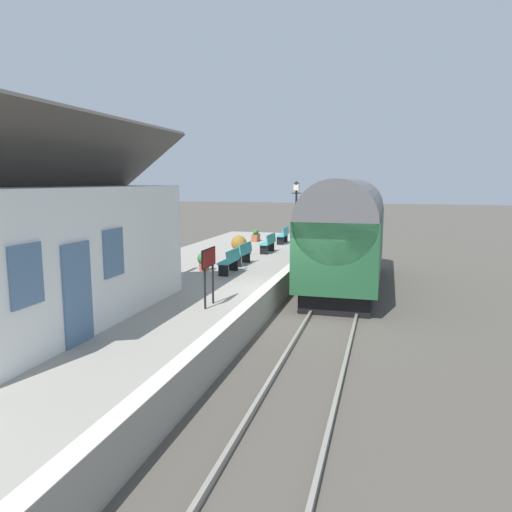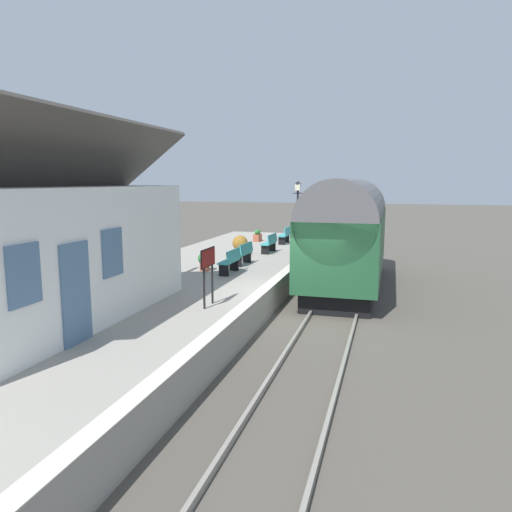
% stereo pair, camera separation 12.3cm
% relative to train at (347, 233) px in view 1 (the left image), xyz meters
% --- Properties ---
extents(ground_plane, '(160.00, 160.00, 0.00)m').
position_rel_train_xyz_m(ground_plane, '(-4.78, 0.90, -2.22)').
color(ground_plane, '#4C473F').
extents(platform, '(32.00, 6.57, 0.92)m').
position_rel_train_xyz_m(platform, '(-4.78, 5.18, -1.76)').
color(platform, gray).
rests_on(platform, ground).
extents(platform_edge_coping, '(32.00, 0.36, 0.02)m').
position_rel_train_xyz_m(platform_edge_coping, '(-4.78, 2.08, -1.29)').
color(platform_edge_coping, beige).
rests_on(platform_edge_coping, platform).
extents(rail_near, '(52.00, 0.08, 0.14)m').
position_rel_train_xyz_m(rail_near, '(-4.78, -0.72, -2.15)').
color(rail_near, gray).
rests_on(rail_near, ground).
extents(rail_far, '(52.00, 0.08, 0.14)m').
position_rel_train_xyz_m(rail_far, '(-4.78, 0.72, -2.15)').
color(rail_far, gray).
rests_on(rail_far, ground).
extents(train, '(9.69, 2.73, 4.32)m').
position_rel_train_xyz_m(train, '(0.00, 0.00, 0.00)').
color(train, black).
rests_on(train, ground).
extents(station_building, '(8.37, 4.14, 5.76)m').
position_rel_train_xyz_m(station_building, '(-9.82, 6.46, 0.42)').
color(station_building, white).
rests_on(station_building, platform).
extents(bench_platform_end, '(1.42, 0.49, 0.88)m').
position_rel_train_xyz_m(bench_platform_end, '(2.44, 3.78, -0.82)').
color(bench_platform_end, teal).
rests_on(bench_platform_end, platform).
extents(bench_by_lamp, '(1.42, 0.49, 0.88)m').
position_rel_train_xyz_m(bench_by_lamp, '(-1.02, 4.00, -0.82)').
color(bench_by_lamp, teal).
rests_on(bench_by_lamp, platform).
extents(bench_mid_platform, '(1.40, 0.44, 0.88)m').
position_rel_train_xyz_m(bench_mid_platform, '(-2.93, 3.91, -0.82)').
color(bench_mid_platform, teal).
rests_on(bench_mid_platform, platform).
extents(bench_near_building, '(1.41, 0.45, 0.88)m').
position_rel_train_xyz_m(bench_near_building, '(5.93, 3.81, -0.82)').
color(bench_near_building, teal).
rests_on(bench_near_building, platform).
extents(planter_under_sign, '(0.75, 0.32, 0.66)m').
position_rel_train_xyz_m(planter_under_sign, '(6.52, 5.51, -0.99)').
color(planter_under_sign, '#9E5138').
rests_on(planter_under_sign, platform).
extents(planter_bench_right, '(0.70, 0.70, 0.92)m').
position_rel_train_xyz_m(planter_bench_right, '(1.54, 4.95, -0.83)').
color(planter_bench_right, '#9E5138').
rests_on(planter_bench_right, platform).
extents(planter_bench_left, '(0.49, 0.49, 0.73)m').
position_rel_train_xyz_m(planter_bench_left, '(-2.65, 5.03, -0.92)').
color(planter_bench_left, '#9E5138').
rests_on(planter_bench_left, platform).
extents(lamp_post_platform, '(0.32, 0.50, 3.33)m').
position_rel_train_xyz_m(lamp_post_platform, '(3.79, 2.74, 1.05)').
color(lamp_post_platform, black).
rests_on(lamp_post_platform, platform).
extents(station_sign_board, '(0.96, 0.06, 1.57)m').
position_rel_train_xyz_m(station_sign_board, '(-7.50, 3.00, -0.11)').
color(station_sign_board, black).
rests_on(station_sign_board, platform).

